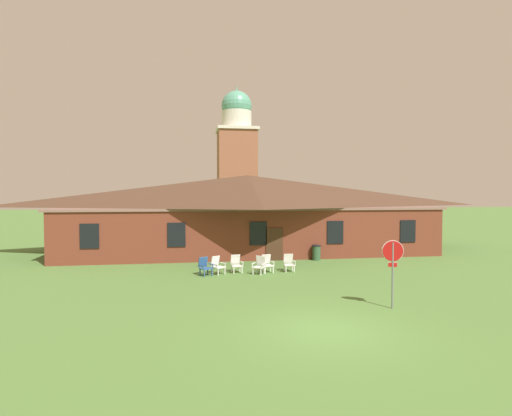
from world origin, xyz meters
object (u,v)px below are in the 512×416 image
(lawn_chair_left_end, at_px, (236,263))
(lawn_chair_middle, at_px, (259,265))
(trash_bin, at_px, (316,253))
(lawn_chair_near_door, at_px, (217,265))
(lawn_chair_right_end, at_px, (267,263))
(lawn_chair_by_porch, at_px, (205,266))
(lawn_chair_far_side, at_px, (289,262))
(stop_sign, at_px, (393,260))

(lawn_chair_left_end, height_order, lawn_chair_middle, same)
(lawn_chair_left_end, height_order, trash_bin, trash_bin)
(lawn_chair_near_door, relative_size, lawn_chair_middle, 1.00)
(lawn_chair_middle, height_order, lawn_chair_right_end, same)
(lawn_chair_by_porch, xyz_separation_m, lawn_chair_middle, (2.91, -0.07, 0.00))
(lawn_chair_near_door, height_order, lawn_chair_far_side, same)
(lawn_chair_near_door, bearing_deg, lawn_chair_far_side, 2.01)
(lawn_chair_right_end, bearing_deg, lawn_chair_near_door, -177.56)
(lawn_chair_middle, relative_size, lawn_chair_far_side, 1.00)
(trash_bin, bearing_deg, stop_sign, -92.49)
(lawn_chair_left_end, relative_size, trash_bin, 0.98)
(lawn_chair_left_end, distance_m, lawn_chair_right_end, 1.69)
(lawn_chair_right_end, bearing_deg, lawn_chair_by_porch, -173.86)
(lawn_chair_by_porch, distance_m, lawn_chair_right_end, 3.42)
(stop_sign, bearing_deg, lawn_chair_near_door, 129.02)
(lawn_chair_right_end, distance_m, trash_bin, 5.17)
(lawn_chair_right_end, bearing_deg, lawn_chair_left_end, 174.02)
(lawn_chair_by_porch, xyz_separation_m, lawn_chair_near_door, (0.68, 0.25, 0.00))
(lawn_chair_by_porch, distance_m, lawn_chair_near_door, 0.72)
(lawn_chair_right_end, relative_size, lawn_chair_far_side, 1.00)
(lawn_chair_near_door, xyz_separation_m, lawn_chair_right_end, (2.73, 0.12, 0.00))
(lawn_chair_middle, relative_size, lawn_chair_right_end, 1.00)
(lawn_chair_far_side, relative_size, trash_bin, 0.98)
(stop_sign, xyz_separation_m, lawn_chair_right_end, (-3.39, 7.67, -1.33))
(lawn_chair_left_end, xyz_separation_m, lawn_chair_right_end, (1.68, -0.18, 0.00))
(stop_sign, bearing_deg, trash_bin, 87.51)
(stop_sign, height_order, lawn_chair_left_end, stop_sign)
(stop_sign, height_order, lawn_chair_far_side, stop_sign)
(lawn_chair_near_door, relative_size, lawn_chair_left_end, 1.00)
(trash_bin, bearing_deg, lawn_chair_right_end, -138.51)
(stop_sign, bearing_deg, lawn_chair_middle, 118.22)
(stop_sign, height_order, lawn_chair_right_end, stop_sign)
(lawn_chair_left_end, xyz_separation_m, lawn_chair_far_side, (2.91, -0.15, 0.00))
(lawn_chair_far_side, bearing_deg, lawn_chair_by_porch, -175.21)
(lawn_chair_right_end, height_order, trash_bin, trash_bin)
(lawn_chair_left_end, bearing_deg, lawn_chair_near_door, -164.42)
(lawn_chair_by_porch, bearing_deg, lawn_chair_far_side, 4.79)
(lawn_chair_by_porch, height_order, lawn_chair_near_door, same)
(lawn_chair_right_end, xyz_separation_m, trash_bin, (3.87, 3.43, -0.00))
(lawn_chair_near_door, bearing_deg, trash_bin, 28.23)
(lawn_chair_by_porch, height_order, trash_bin, trash_bin)
(lawn_chair_by_porch, bearing_deg, lawn_chair_left_end, 17.45)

